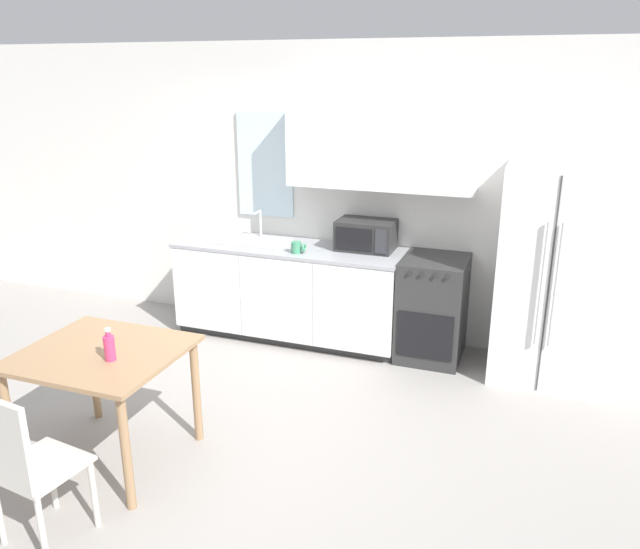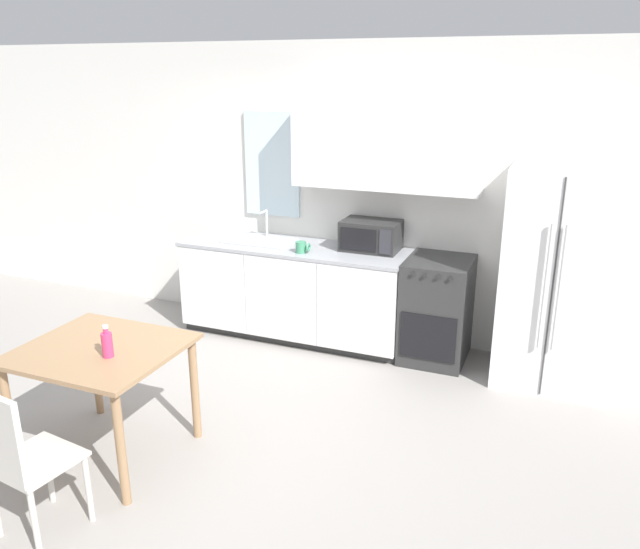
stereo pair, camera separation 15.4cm
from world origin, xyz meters
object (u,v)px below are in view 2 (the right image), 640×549
Objects in this scene: refrigerator at (554,278)px; microwave at (371,235)px; drink_bottle at (107,344)px; dining_chair_near at (17,454)px; dining_table at (102,364)px; coffee_mug at (302,247)px; oven_range at (437,310)px.

microwave is (-1.57, 0.15, 0.15)m from refrigerator.
microwave is at bearing 69.93° from drink_bottle.
dining_table is at bearing 107.31° from dining_chair_near.
refrigerator is 3.93m from dining_chair_near.
microwave is at bearing 66.31° from dining_table.
coffee_mug is 2.17m from drink_bottle.
coffee_mug is (-1.19, -0.21, 0.50)m from oven_range.
dining_chair_near is (-0.90, -3.19, -0.50)m from microwave.
dining_chair_near is at bearing -80.62° from dining_table.
microwave reaches higher than dining_table.
oven_range is at bearing 10.02° from coffee_mug.
refrigerator is 3.38m from drink_bottle.
coffee_mug is at bearing -149.50° from microwave.
coffee_mug reaches higher than dining_chair_near.
oven_range is 1.78× the size of microwave.
coffee_mug is 0.13× the size of dining_table.
coffee_mug is at bearing -175.52° from refrigerator.
dining_chair_near is (-0.36, -2.87, -0.41)m from coffee_mug.
oven_range is 2.83m from dining_table.
drink_bottle is at bearing -123.39° from oven_range.
refrigerator is at bearing 43.00° from drink_bottle.
coffee_mug reaches higher than drink_bottle.
dining_table is (-2.61, -2.22, -0.23)m from refrigerator.
coffee_mug is at bearing 90.68° from dining_chair_near.
refrigerator reaches higher than oven_range.
coffee_mug is at bearing 76.29° from dining_table.
drink_bottle is at bearing -31.15° from dining_table.
microwave is at bearing 174.49° from refrigerator.
oven_range is at bearing 71.17° from dining_chair_near.
drink_bottle is (-2.47, -2.30, -0.02)m from refrigerator.
microwave reaches higher than oven_range.
microwave is 3.95× the size of coffee_mug.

